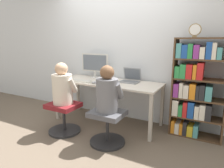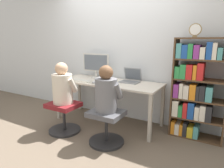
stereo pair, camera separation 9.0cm
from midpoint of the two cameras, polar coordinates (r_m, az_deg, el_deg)
The scene contains 13 objects.
ground_plane at distance 3.46m, azimuth -3.55°, elevation -12.76°, with size 14.00×14.00×0.00m, color brown.
wall_back at distance 3.80m, azimuth 2.75°, elevation 9.84°, with size 10.00×0.05×2.60m.
desk at distance 3.52m, azimuth -0.50°, elevation -0.44°, with size 1.89×0.71×0.76m.
desktop_monitor at distance 3.84m, azimuth -4.02°, elevation 5.59°, with size 0.58×0.19×0.46m.
laptop at distance 3.46m, azimuth 6.04°, elevation 1.36°, with size 0.32×0.29×0.24m.
keyboard at distance 3.54m, azimuth -7.93°, elevation 0.92°, with size 0.39×0.15×0.03m.
computer_mouse_by_keyboard at distance 3.37m, azimuth -4.35°, elevation 0.52°, with size 0.06×0.11×0.04m.
office_chair_left at distance 3.37m, azimuth -12.80°, elevation -8.80°, with size 0.51×0.51×0.49m.
office_chair_right at distance 2.93m, azimuth -0.74°, elevation -11.73°, with size 0.51×0.51×0.49m.
person_at_monitor at distance 3.22m, azimuth -13.17°, elevation -0.52°, with size 0.38×0.33×0.65m.
person_at_laptop at distance 2.77m, azimuth -0.72°, elevation -2.24°, with size 0.38×0.32×0.66m.
bookshelf at distance 3.22m, azimuth 23.31°, elevation -1.47°, with size 0.76×0.31×1.51m.
desk_clock at distance 3.08m, azimuth 23.49°, elevation 13.99°, with size 0.17×0.03×0.19m.
Camera 2 is at (1.79, -2.58, 1.47)m, focal length 32.00 mm.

